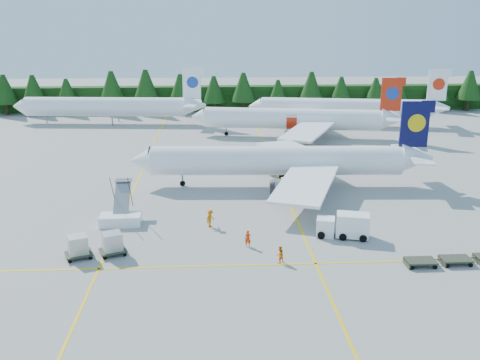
{
  "coord_description": "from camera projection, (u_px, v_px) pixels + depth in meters",
  "views": [
    {
      "loc": [
        -3.56,
        -50.9,
        21.83
      ],
      "look_at": [
        -0.21,
        9.78,
        3.5
      ],
      "focal_mm": 40.0,
      "sensor_mm": 36.0,
      "label": 1
    }
  ],
  "objects": [
    {
      "name": "crew_c",
      "position": [
        210.0,
        219.0,
        58.24
      ],
      "size": [
        0.92,
        0.98,
        1.97
      ],
      "primitive_type": "imported",
      "rotation": [
        0.0,
        0.0,
        0.96
      ],
      "color": "orange",
      "rests_on": "ground"
    },
    {
      "name": "airliner_far_left",
      "position": [
        100.0,
        106.0,
        115.51
      ],
      "size": [
        41.06,
        7.33,
        11.94
      ],
      "rotation": [
        0.0,
        0.0,
        -0.09
      ],
      "color": "white",
      "rests_on": "ground"
    },
    {
      "name": "airliner_red",
      "position": [
        288.0,
        119.0,
        102.38
      ],
      "size": [
        39.37,
        32.14,
        11.52
      ],
      "rotation": [
        0.0,
        0.0,
        -0.17
      ],
      "color": "white",
      "rests_on": "ground"
    },
    {
      "name": "crew_b",
      "position": [
        280.0,
        255.0,
        49.72
      ],
      "size": [
        1.0,
        0.93,
        1.65
      ],
      "primitive_type": "imported",
      "rotation": [
        0.0,
        0.0,
        3.64
      ],
      "color": "orange",
      "rests_on": "ground"
    },
    {
      "name": "crew_a",
      "position": [
        248.0,
        239.0,
        53.23
      ],
      "size": [
        0.63,
        0.43,
        1.7
      ],
      "primitive_type": "imported",
      "rotation": [
        0.0,
        0.0,
        -0.03
      ],
      "color": "#E73504",
      "rests_on": "ground"
    },
    {
      "name": "ground",
      "position": [
        247.0,
        240.0,
        55.15
      ],
      "size": [
        320.0,
        320.0,
        0.0
      ],
      "primitive_type": "plane",
      "color": "#9C9C97",
      "rests_on": "ground"
    },
    {
      "name": "treeline_hedge",
      "position": [
        225.0,
        98.0,
        132.67
      ],
      "size": [
        220.0,
        4.0,
        6.0
      ],
      "primitive_type": "cube",
      "color": "black",
      "rests_on": "ground"
    },
    {
      "name": "taxi_stripe_b",
      "position": [
        280.0,
        182.0,
        74.59
      ],
      "size": [
        0.25,
        120.0,
        0.01
      ],
      "primitive_type": "cube",
      "color": "yellow",
      "rests_on": "ground"
    },
    {
      "name": "uld_pair",
      "position": [
        95.0,
        244.0,
        50.91
      ],
      "size": [
        6.09,
        3.23,
        1.89
      ],
      "rotation": [
        0.0,
        0.0,
        0.36
      ],
      "color": "#393D2C",
      "rests_on": "ground"
    },
    {
      "name": "airliner_navy",
      "position": [
        271.0,
        161.0,
        72.03
      ],
      "size": [
        39.71,
        32.63,
        11.54
      ],
      "rotation": [
        0.0,
        0.0,
        -0.05
      ],
      "color": "white",
      "rests_on": "ground"
    },
    {
      "name": "taxi_stripe_cross",
      "position": [
        252.0,
        265.0,
        49.42
      ],
      "size": [
        80.0,
        0.25,
        0.01
      ],
      "primitive_type": "cube",
      "color": "yellow",
      "rests_on": "ground"
    },
    {
      "name": "airliner_far_right",
      "position": [
        338.0,
        108.0,
        113.79
      ],
      "size": [
        40.86,
        10.33,
        11.95
      ],
      "rotation": [
        0.0,
        0.0,
        -0.17
      ],
      "color": "white",
      "rests_on": "ground"
    },
    {
      "name": "service_truck",
      "position": [
        343.0,
        225.0,
        55.54
      ],
      "size": [
        5.66,
        3.18,
        2.58
      ],
      "rotation": [
        0.0,
        0.0,
        -0.25
      ],
      "color": "silver",
      "rests_on": "ground"
    },
    {
      "name": "dolly_train",
      "position": [
        456.0,
        259.0,
        49.56
      ],
      "size": [
        9.58,
        2.16,
        0.16
      ],
      "rotation": [
        0.0,
        0.0,
        -0.0
      ],
      "color": "#393D2C",
      "rests_on": "ground"
    },
    {
      "name": "airstairs",
      "position": [
        121.0,
        216.0,
        59.23
      ],
      "size": [
        4.53,
        6.15,
        4.04
      ],
      "rotation": [
        0.0,
        0.0,
        0.02
      ],
      "color": "white",
      "rests_on": "ground"
    },
    {
      "name": "taxi_stripe_a",
      "position": [
        136.0,
        184.0,
        73.53
      ],
      "size": [
        0.25,
        120.0,
        0.01
      ],
      "primitive_type": "cube",
      "color": "yellow",
      "rests_on": "ground"
    }
  ]
}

